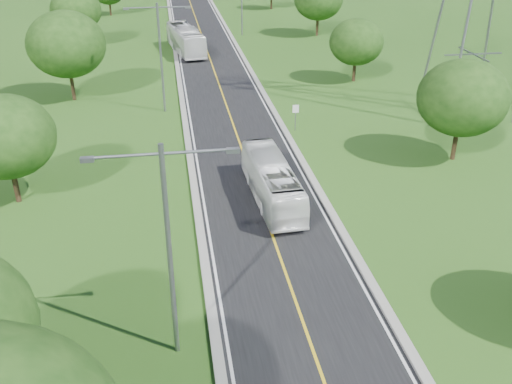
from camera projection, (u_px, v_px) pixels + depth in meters
ground at (213, 68)px, 68.64m from camera, size 260.00×260.00×0.00m
road at (209, 56)px, 73.90m from camera, size 8.00×150.00×0.06m
curb_left at (176, 56)px, 73.27m from camera, size 0.50×150.00×0.22m
curb_right at (241, 54)px, 74.46m from camera, size 0.50×150.00×0.22m
speed_limit_sign at (296, 113)px, 49.30m from camera, size 0.55×0.09×2.40m
streetlight_near_left at (168, 237)px, 22.91m from camera, size 5.90×0.25×10.00m
streetlight_mid_left at (160, 49)px, 51.91m from camera, size 5.90×0.25×10.00m
tree_lb at (5, 137)px, 36.16m from camera, size 6.30×6.30×7.33m
tree_lc at (66, 44)px, 55.21m from camera, size 7.56×7.56×8.79m
tree_ld at (76, 10)px, 76.30m from camera, size 6.72×6.72×7.82m
tree_rb at (463, 98)px, 42.26m from camera, size 6.72×6.72×7.82m
tree_rc at (356, 42)px, 61.74m from camera, size 5.88×5.88×6.84m
bus_outbound at (272, 181)px, 37.72m from camera, size 2.76×10.01×2.76m
bus_inbound at (186, 40)px, 74.74m from camera, size 4.78×12.29×3.34m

